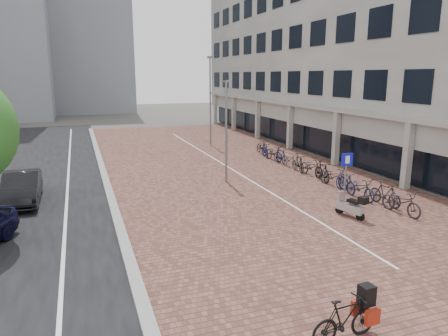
{
  "coord_description": "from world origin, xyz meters",
  "views": [
    {
      "loc": [
        -6.26,
        -11.79,
        5.54
      ],
      "look_at": [
        0.0,
        6.0,
        1.3
      ],
      "focal_mm": 33.31,
      "sensor_mm": 36.0,
      "label": 1
    }
  ],
  "objects_px": {
    "hero_bike": "(345,319)",
    "parking_sign": "(346,173)",
    "scooter_front": "(350,205)",
    "car_dark": "(22,188)"
  },
  "relations": [
    {
      "from": "car_dark",
      "to": "parking_sign",
      "type": "relative_size",
      "value": 1.68
    },
    {
      "from": "car_dark",
      "to": "scooter_front",
      "type": "bearing_deg",
      "value": -28.06
    },
    {
      "from": "hero_bike",
      "to": "parking_sign",
      "type": "bearing_deg",
      "value": -39.74
    },
    {
      "from": "scooter_front",
      "to": "parking_sign",
      "type": "relative_size",
      "value": 0.58
    },
    {
      "from": "hero_bike",
      "to": "scooter_front",
      "type": "height_order",
      "value": "hero_bike"
    },
    {
      "from": "car_dark",
      "to": "hero_bike",
      "type": "xyz_separation_m",
      "value": [
        7.55,
        -13.06,
        -0.16
      ]
    },
    {
      "from": "hero_bike",
      "to": "scooter_front",
      "type": "distance_m",
      "value": 8.23
    },
    {
      "from": "hero_bike",
      "to": "parking_sign",
      "type": "xyz_separation_m",
      "value": [
        5.1,
        7.24,
        1.14
      ]
    },
    {
      "from": "car_dark",
      "to": "parking_sign",
      "type": "height_order",
      "value": "parking_sign"
    },
    {
      "from": "car_dark",
      "to": "scooter_front",
      "type": "xyz_separation_m",
      "value": [
        12.48,
        -6.47,
        -0.19
      ]
    }
  ]
}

